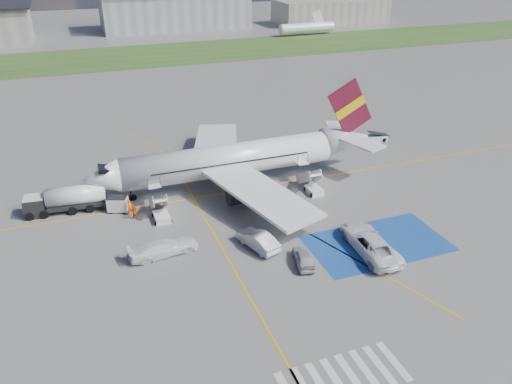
% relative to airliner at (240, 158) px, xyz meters
% --- Properties ---
extents(ground, '(400.00, 400.00, 0.00)m').
position_rel_airliner_xyz_m(ground, '(-1.51, -14.00, -3.39)').
color(ground, '#60605E').
rests_on(ground, ground).
extents(grass_strip, '(400.00, 30.00, 0.01)m').
position_rel_airliner_xyz_m(grass_strip, '(-1.51, 81.00, -3.39)').
color(grass_strip, '#2D4C1E').
rests_on(grass_strip, ground).
extents(taxiway_line_main, '(120.00, 0.20, 0.01)m').
position_rel_airliner_xyz_m(taxiway_line_main, '(-1.51, -2.00, -3.39)').
color(taxiway_line_main, gold).
rests_on(taxiway_line_main, ground).
extents(taxiway_line_cross, '(0.20, 60.00, 0.01)m').
position_rel_airliner_xyz_m(taxiway_line_cross, '(-6.51, -24.00, -3.39)').
color(taxiway_line_cross, gold).
rests_on(taxiway_line_cross, ground).
extents(taxiway_line_diag, '(20.71, 56.45, 0.01)m').
position_rel_airliner_xyz_m(taxiway_line_diag, '(-1.51, -2.00, -3.39)').
color(taxiway_line_diag, gold).
rests_on(taxiway_line_diag, ground).
extents(staging_box, '(14.00, 8.00, 0.01)m').
position_rel_airliner_xyz_m(staging_box, '(8.49, -18.00, -3.39)').
color(staging_box, '#184491').
rests_on(staging_box, ground).
extents(crosswalk, '(9.00, 4.00, 0.01)m').
position_rel_airliner_xyz_m(crosswalk, '(-3.31, -32.00, -3.39)').
color(crosswalk, silver).
rests_on(crosswalk, ground).
extents(terminal_centre, '(48.00, 18.00, 12.00)m').
position_rel_airliner_xyz_m(terminal_centre, '(18.49, 121.00, 2.61)').
color(terminal_centre, gray).
rests_on(terminal_centre, ground).
extents(terminal_east, '(40.00, 16.00, 8.00)m').
position_rel_airliner_xyz_m(terminal_east, '(73.49, 114.00, 0.61)').
color(terminal_east, gray).
rests_on(terminal_east, ground).
extents(airliner, '(36.81, 32.95, 11.92)m').
position_rel_airliner_xyz_m(airliner, '(0.00, 0.00, 0.00)').
color(airliner, white).
rests_on(airliner, ground).
extents(airstairs_fwd, '(1.90, 5.20, 3.60)m').
position_rel_airliner_xyz_m(airstairs_fwd, '(-11.01, -5.30, -2.77)').
color(airstairs_fwd, white).
rests_on(airstairs_fwd, ground).
extents(airstairs_aft, '(1.90, 5.20, 3.60)m').
position_rel_airliner_xyz_m(airstairs_aft, '(7.49, -5.30, -2.77)').
color(airstairs_aft, white).
rests_on(airstairs_aft, ground).
extents(fuel_tanker, '(8.81, 3.09, 2.95)m').
position_rel_airliner_xyz_m(fuel_tanker, '(-20.56, 0.02, -2.15)').
color(fuel_tanker, black).
rests_on(fuel_tanker, ground).
extents(gpu_cart, '(2.52, 2.06, 1.82)m').
position_rel_airliner_xyz_m(gpu_cart, '(-15.21, -2.06, -2.57)').
color(gpu_cart, white).
rests_on(gpu_cart, ground).
extents(belt_loader, '(5.46, 2.31, 1.61)m').
position_rel_airliner_xyz_m(belt_loader, '(23.23, 6.71, -2.99)').
color(belt_loader, white).
rests_on(belt_loader, ground).
extents(car_silver_a, '(2.56, 4.42, 1.41)m').
position_rel_airliner_xyz_m(car_silver_a, '(-0.03, -18.58, -2.69)').
color(car_silver_a, '#B0B2B7').
rests_on(car_silver_a, ground).
extents(car_silver_b, '(3.31, 5.46, 1.70)m').
position_rel_airliner_xyz_m(car_silver_b, '(-3.09, -14.45, -2.54)').
color(car_silver_b, silver).
rests_on(car_silver_b, ground).
extents(van_white_a, '(3.53, 6.87, 2.51)m').
position_rel_airliner_xyz_m(van_white_a, '(6.97, -18.88, -2.14)').
color(van_white_a, white).
rests_on(van_white_a, ground).
extents(van_white_b, '(5.38, 2.69, 2.03)m').
position_rel_airliner_xyz_m(van_white_b, '(-12.11, -12.43, -2.38)').
color(van_white_b, white).
rests_on(van_white_b, ground).
extents(crew_fwd, '(0.79, 0.75, 1.82)m').
position_rel_airliner_xyz_m(crew_fwd, '(-14.06, -3.30, -2.48)').
color(crew_fwd, orange).
rests_on(crew_fwd, ground).
extents(crew_nose, '(1.01, 0.97, 1.64)m').
position_rel_airliner_xyz_m(crew_nose, '(-13.74, -4.47, -2.57)').
color(crew_nose, '#F4590C').
rests_on(crew_nose, ground).
extents(crew_aft, '(1.03, 1.09, 1.81)m').
position_rel_airliner_xyz_m(crew_aft, '(8.47, -3.91, -2.49)').
color(crew_aft, orange).
rests_on(crew_aft, ground).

